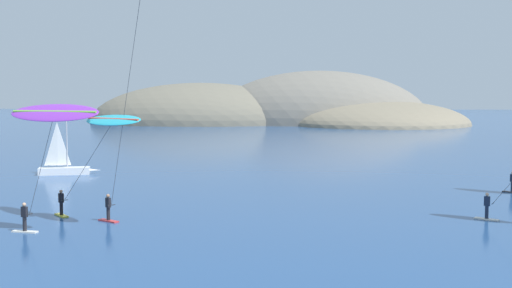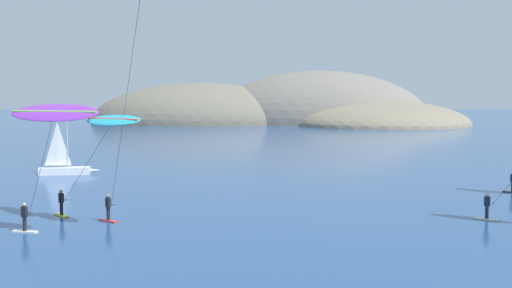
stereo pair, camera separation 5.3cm
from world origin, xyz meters
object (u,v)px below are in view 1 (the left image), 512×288
sailboat_near (68,168)px  kitesurfer_cyan (108,128)px  kitesurfer_purple (52,120)px  kitesurfer_magenta (139,7)px

sailboat_near → kitesurfer_cyan: 26.56m
kitesurfer_purple → kitesurfer_magenta: kitesurfer_magenta is taller
kitesurfer_purple → kitesurfer_magenta: (4.51, 1.73, 6.36)m
sailboat_near → kitesurfer_cyan: bearing=-64.3°
kitesurfer_cyan → kitesurfer_purple: bearing=-129.4°
sailboat_near → kitesurfer_magenta: (13.52, -24.54, 12.14)m
kitesurfer_cyan → kitesurfer_purple: kitesurfer_purple is taller
sailboat_near → kitesurfer_cyan: kitesurfer_cyan is taller
kitesurfer_magenta → kitesurfer_purple: bearing=-159.0°
kitesurfer_magenta → kitesurfer_cyan: bearing=154.4°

